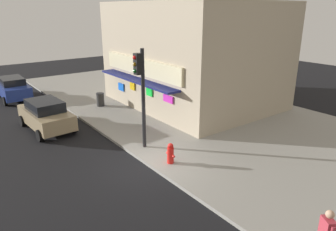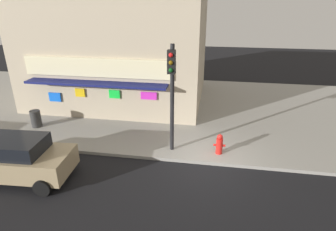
{
  "view_description": "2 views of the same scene",
  "coord_description": "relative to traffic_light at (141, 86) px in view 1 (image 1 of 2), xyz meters",
  "views": [
    {
      "loc": [
        10.49,
        -6.74,
        6.63
      ],
      "look_at": [
        -1.34,
        2.12,
        1.58
      ],
      "focal_mm": 33.73,
      "sensor_mm": 36.0,
      "label": 1
    },
    {
      "loc": [
        0.1,
        -10.45,
        6.61
      ],
      "look_at": [
        -1.94,
        1.82,
        1.41
      ],
      "focal_mm": 30.11,
      "sensor_mm": 36.0,
      "label": 2
    }
  ],
  "objects": [
    {
      "name": "ground_plane",
      "position": [
        1.6,
        -0.75,
        -3.22
      ],
      "size": [
        64.68,
        64.68,
        0.0
      ],
      "primitive_type": "plane",
      "color": "black"
    },
    {
      "name": "sidewalk",
      "position": [
        1.6,
        5.74,
        -3.15
      ],
      "size": [
        43.12,
        12.99,
        0.15
      ],
      "primitive_type": "cube",
      "color": "gray",
      "rests_on": "ground_plane"
    },
    {
      "name": "corner_building",
      "position": [
        -4.5,
        7.11,
        0.37
      ],
      "size": [
        10.81,
        9.35,
        6.89
      ],
      "color": "tan",
      "rests_on": "sidewalk"
    },
    {
      "name": "traffic_light",
      "position": [
        0.0,
        0.0,
        0.0
      ],
      "size": [
        0.32,
        0.58,
        4.78
      ],
      "color": "black",
      "rests_on": "sidewalk"
    },
    {
      "name": "fire_hydrant",
      "position": [
        2.15,
        0.09,
        -2.62
      ],
      "size": [
        0.53,
        0.29,
        0.94
      ],
      "color": "red",
      "rests_on": "sidewalk"
    },
    {
      "name": "trash_can",
      "position": [
        -7.63,
        1.38,
        -2.62
      ],
      "size": [
        0.54,
        0.54,
        0.91
      ],
      "primitive_type": "cylinder",
      "color": "#2D2D2D",
      "rests_on": "sidewalk"
    },
    {
      "name": "parked_car_tan",
      "position": [
        -5.65,
        -2.89,
        -2.35
      ],
      "size": [
        4.33,
        2.29,
        1.72
      ],
      "color": "#9E8966",
      "rests_on": "ground_plane"
    },
    {
      "name": "parked_car_blue",
      "position": [
        -13.69,
        -2.95,
        -2.36
      ],
      "size": [
        4.33,
        2.04,
        1.67
      ],
      "color": "navy",
      "rests_on": "ground_plane"
    }
  ]
}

